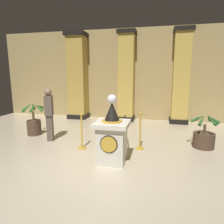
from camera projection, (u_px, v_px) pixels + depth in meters
The scene contains 12 objects.
ground_plane at pixel (91, 168), 4.52m from camera, with size 12.65×12.65×0.00m, color beige.
back_wall at pixel (128, 75), 9.28m from camera, with size 12.65×0.16×4.12m, color tan.
pedestal_clock at pixel (112, 137), 4.74m from camera, with size 0.80×0.80×1.64m.
stanchion_near at pixel (140, 136), 5.63m from camera, with size 0.24×0.24×1.07m.
stanchion_far at pixel (82, 136), 5.66m from camera, with size 0.24×0.24×1.04m.
velvet_rope at pixel (111, 122), 5.56m from camera, with size 1.02×0.99×0.22m.
column_left at pixel (78, 77), 9.46m from camera, with size 0.96×0.96×3.95m.
column_right at pixel (181, 77), 8.42m from camera, with size 0.79×0.79×3.95m.
column_centre_rear at pixel (127, 77), 8.94m from camera, with size 0.80×0.80×3.95m.
potted_palm_left at pixel (34, 124), 6.97m from camera, with size 0.82×0.78×1.18m.
potted_palm_right at pixel (204, 137), 5.75m from camera, with size 0.81×0.72×1.02m.
bystander_guest at pixel (49, 113), 6.29m from camera, with size 0.33×0.41×1.67m.
Camera 1 is at (1.42, -3.99, 2.10)m, focal length 31.96 mm.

